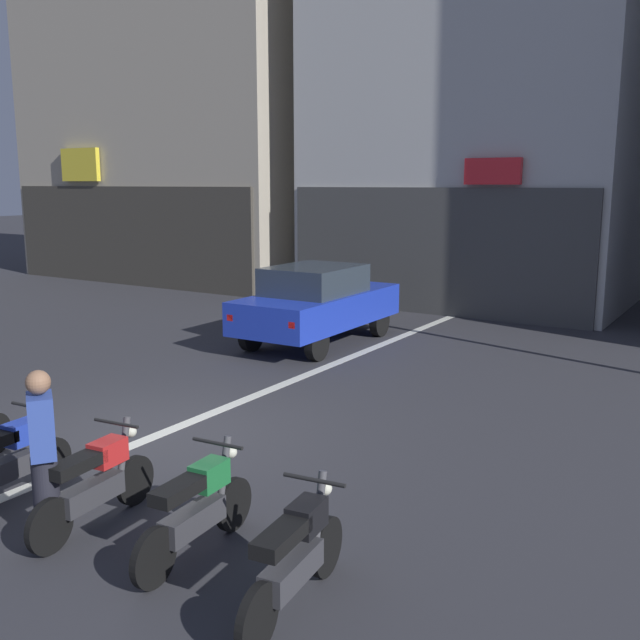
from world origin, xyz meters
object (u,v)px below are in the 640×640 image
(motorcycle_blue_row_left_mid, at_px, (8,460))
(motorcycle_green_row_right_mid, at_px, (197,508))
(motorcycle_black_row_rightmost, at_px, (296,555))
(car_blue_crossing_near, at_px, (317,302))
(motorcycle_red_row_centre, at_px, (95,482))
(person_by_motorcycles, at_px, (44,457))

(motorcycle_blue_row_left_mid, relative_size, motorcycle_green_row_right_mid, 1.00)
(motorcycle_blue_row_left_mid, bearing_deg, motorcycle_black_row_rightmost, -0.27)
(car_blue_crossing_near, xyz_separation_m, motorcycle_red_row_centre, (2.56, -8.05, -0.43))
(motorcycle_red_row_centre, bearing_deg, motorcycle_blue_row_left_mid, -175.03)
(car_blue_crossing_near, relative_size, motorcycle_black_row_rightmost, 2.47)
(car_blue_crossing_near, bearing_deg, motorcycle_black_row_rightmost, -58.57)
(motorcycle_red_row_centre, bearing_deg, car_blue_crossing_near, 107.65)
(car_blue_crossing_near, distance_m, motorcycle_green_row_right_mid, 8.81)
(car_blue_crossing_near, bearing_deg, motorcycle_blue_row_left_mid, -80.64)
(motorcycle_black_row_rightmost, bearing_deg, person_by_motorcycles, -171.97)
(motorcycle_green_row_right_mid, bearing_deg, car_blue_crossing_near, 115.42)
(motorcycle_blue_row_left_mid, distance_m, motorcycle_black_row_rightmost, 3.65)
(person_by_motorcycles, bearing_deg, motorcycle_red_row_centre, 78.51)
(car_blue_crossing_near, xyz_separation_m, motorcycle_black_row_rightmost, (4.99, -8.17, -0.43))
(motorcycle_red_row_centre, xyz_separation_m, motorcycle_black_row_rightmost, (2.43, -0.12, 0.00))
(motorcycle_blue_row_left_mid, xyz_separation_m, motorcycle_black_row_rightmost, (3.65, -0.02, 0.00))
(person_by_motorcycles, bearing_deg, motorcycle_blue_row_left_mid, 161.51)
(motorcycle_red_row_centre, bearing_deg, motorcycle_black_row_rightmost, -2.89)
(motorcycle_green_row_right_mid, distance_m, person_by_motorcycles, 1.49)
(motorcycle_green_row_right_mid, xyz_separation_m, motorcycle_black_row_rightmost, (1.22, -0.22, 0.00))
(motorcycle_blue_row_left_mid, bearing_deg, person_by_motorcycles, -18.49)
(motorcycle_red_row_centre, bearing_deg, motorcycle_green_row_right_mid, 4.76)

